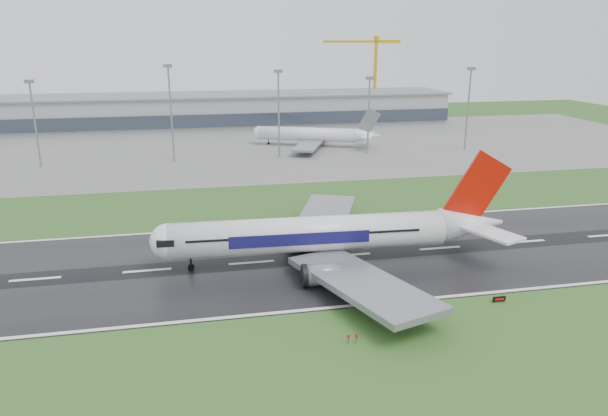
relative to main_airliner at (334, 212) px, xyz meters
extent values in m
plane|color=#29531E|center=(-16.02, 2.87, -10.43)|extent=(520.00, 520.00, 0.00)
cube|color=black|center=(-16.02, 2.87, -10.38)|extent=(400.00, 45.00, 0.10)
cube|color=slate|center=(-16.02, 127.87, -10.39)|extent=(400.00, 130.00, 0.08)
cube|color=gray|center=(-16.02, 187.87, -2.93)|extent=(240.00, 36.00, 15.00)
cylinder|color=gray|center=(-78.01, 102.87, 3.75)|extent=(0.64, 0.64, 28.36)
cylinder|color=gray|center=(-33.00, 102.87, 6.04)|extent=(0.64, 0.64, 32.95)
cylinder|color=gray|center=(5.34, 102.87, 4.92)|extent=(0.64, 0.64, 30.71)
cylinder|color=gray|center=(39.71, 102.87, 3.50)|extent=(0.64, 0.64, 27.87)
cylinder|color=gray|center=(80.25, 102.87, 5.00)|extent=(0.64, 0.64, 30.86)
camera|label=1|loc=(-25.99, -99.06, 32.14)|focal=32.83mm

